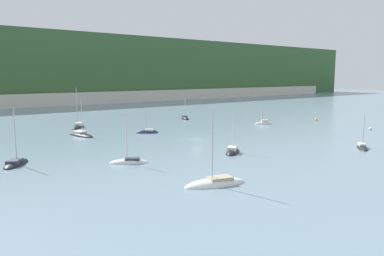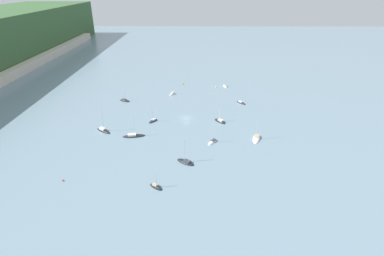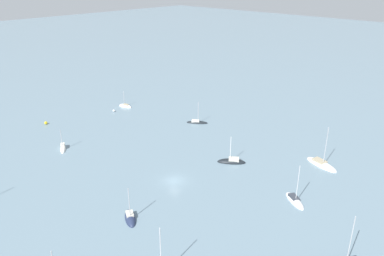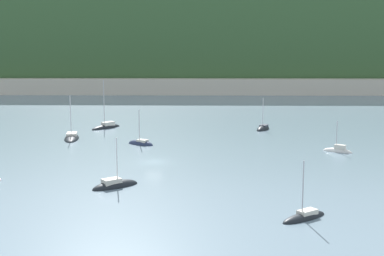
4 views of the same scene
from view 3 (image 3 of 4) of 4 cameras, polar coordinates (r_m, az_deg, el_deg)
name	(u,v)px [view 3 (image 3 of 4)]	position (r m, az deg, el deg)	size (l,w,h in m)	color
ground_plane	(174,181)	(78.73, -2.73, -8.06)	(600.00, 600.00, 0.00)	slate
sailboat_0	(63,149)	(97.10, -19.06, -2.98)	(5.01, 3.71, 5.94)	white
sailboat_2	(295,201)	(74.94, 15.37, -10.64)	(6.15, 4.84, 8.51)	silver
sailboat_3	(197,123)	(107.38, 0.77, 0.82)	(5.86, 4.95, 6.91)	black
sailboat_4	(125,107)	(122.09, -10.13, 3.22)	(4.90, 2.68, 6.06)	white
sailboat_5	(321,165)	(89.50, 19.10, -5.30)	(8.64, 4.78, 10.28)	white
sailboat_6	(232,162)	(86.17, 6.06, -5.17)	(6.43, 5.61, 7.21)	black
sailboat_7	(130,218)	(68.77, -9.39, -13.43)	(5.49, 4.21, 7.28)	#232D4C
mooring_buoy_1	(114,111)	(118.31, -11.82, 2.60)	(0.73, 0.73, 0.73)	white
mooring_buoy_2	(46,123)	(114.15, -21.37, 0.73)	(0.86, 0.86, 0.86)	yellow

